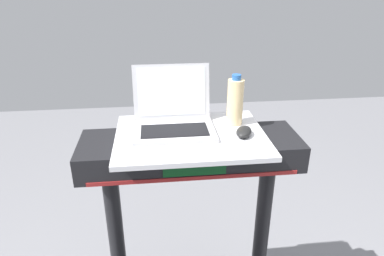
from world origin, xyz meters
name	(u,v)px	position (x,y,z in m)	size (l,w,h in m)	color
desk_board	(191,136)	(0.00, 0.70, 1.10)	(0.60, 0.46, 0.02)	silver
laptop	(173,117)	(-0.06, 0.76, 1.16)	(0.33, 0.28, 0.25)	#B7B7BC
computer_mouse	(244,132)	(0.21, 0.66, 1.13)	(0.06, 0.10, 0.03)	black
water_bottle	(235,101)	(0.20, 0.79, 1.21)	(0.07, 0.07, 0.22)	beige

